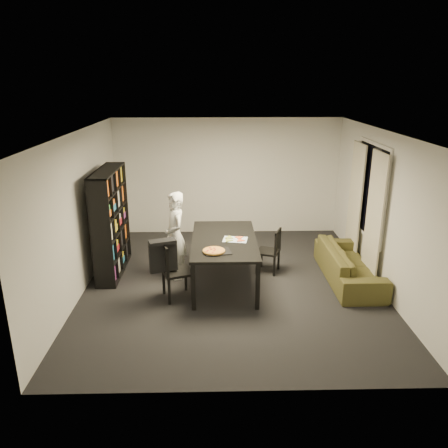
{
  "coord_description": "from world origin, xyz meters",
  "views": [
    {
      "loc": [
        -0.3,
        -6.87,
        3.39
      ],
      "look_at": [
        -0.13,
        0.15,
        1.05
      ],
      "focal_mm": 35.0,
      "sensor_mm": 36.0,
      "label": 1
    }
  ],
  "objects_px": {
    "bookshelf": "(111,222)",
    "chair_left": "(172,267)",
    "pepperoni_pizza": "(214,251)",
    "sofa": "(349,264)",
    "dining_table": "(224,243)",
    "chair_right": "(272,248)",
    "person": "(175,235)",
    "baking_tray": "(218,251)"
  },
  "relations": [
    {
      "from": "person",
      "to": "chair_right",
      "type": "bearing_deg",
      "value": 74.05
    },
    {
      "from": "chair_right",
      "to": "sofa",
      "type": "xyz_separation_m",
      "value": [
        1.31,
        -0.35,
        -0.18
      ]
    },
    {
      "from": "person",
      "to": "sofa",
      "type": "xyz_separation_m",
      "value": [
        3.06,
        -0.22,
        -0.49
      ]
    },
    {
      "from": "chair_right",
      "to": "person",
      "type": "bearing_deg",
      "value": -63.82
    },
    {
      "from": "baking_tray",
      "to": "pepperoni_pizza",
      "type": "distance_m",
      "value": 0.07
    },
    {
      "from": "dining_table",
      "to": "baking_tray",
      "type": "bearing_deg",
      "value": -101.54
    },
    {
      "from": "baking_tray",
      "to": "sofa",
      "type": "distance_m",
      "value": 2.47
    },
    {
      "from": "bookshelf",
      "to": "baking_tray",
      "type": "relative_size",
      "value": 4.75
    },
    {
      "from": "dining_table",
      "to": "sofa",
      "type": "relative_size",
      "value": 0.98
    },
    {
      "from": "bookshelf",
      "to": "chair_left",
      "type": "bearing_deg",
      "value": -42.86
    },
    {
      "from": "person",
      "to": "baking_tray",
      "type": "xyz_separation_m",
      "value": [
        0.74,
        -0.87,
        0.04
      ]
    },
    {
      "from": "chair_right",
      "to": "baking_tray",
      "type": "distance_m",
      "value": 1.46
    },
    {
      "from": "chair_right",
      "to": "bookshelf",
      "type": "bearing_deg",
      "value": -70.53
    },
    {
      "from": "dining_table",
      "to": "chair_right",
      "type": "bearing_deg",
      "value": 26.0
    },
    {
      "from": "baking_tray",
      "to": "sofa",
      "type": "relative_size",
      "value": 0.2
    },
    {
      "from": "chair_left",
      "to": "sofa",
      "type": "distance_m",
      "value": 3.12
    },
    {
      "from": "baking_tray",
      "to": "pepperoni_pizza",
      "type": "height_order",
      "value": "pepperoni_pizza"
    },
    {
      "from": "person",
      "to": "bookshelf",
      "type": "bearing_deg",
      "value": -122.5
    },
    {
      "from": "baking_tray",
      "to": "dining_table",
      "type": "bearing_deg",
      "value": 78.46
    },
    {
      "from": "chair_right",
      "to": "baking_tray",
      "type": "relative_size",
      "value": 2.06
    },
    {
      "from": "bookshelf",
      "to": "baking_tray",
      "type": "bearing_deg",
      "value": -30.45
    },
    {
      "from": "pepperoni_pizza",
      "to": "sofa",
      "type": "xyz_separation_m",
      "value": [
        2.38,
        0.67,
        -0.55
      ]
    },
    {
      "from": "bookshelf",
      "to": "baking_tray",
      "type": "xyz_separation_m",
      "value": [
        1.9,
        -1.12,
        -0.13
      ]
    },
    {
      "from": "person",
      "to": "sofa",
      "type": "relative_size",
      "value": 0.78
    },
    {
      "from": "chair_left",
      "to": "person",
      "type": "distance_m",
      "value": 0.87
    },
    {
      "from": "bookshelf",
      "to": "chair_left",
      "type": "xyz_separation_m",
      "value": [
        1.17,
        -1.09,
        -0.41
      ]
    },
    {
      "from": "dining_table",
      "to": "pepperoni_pizza",
      "type": "relative_size",
      "value": 5.59
    },
    {
      "from": "chair_left",
      "to": "person",
      "type": "height_order",
      "value": "person"
    },
    {
      "from": "chair_right",
      "to": "person",
      "type": "distance_m",
      "value": 1.77
    },
    {
      "from": "chair_right",
      "to": "baking_tray",
      "type": "bearing_deg",
      "value": -23.31
    },
    {
      "from": "chair_left",
      "to": "sofa",
      "type": "xyz_separation_m",
      "value": [
        3.05,
        0.62,
        -0.25
      ]
    },
    {
      "from": "dining_table",
      "to": "chair_left",
      "type": "bearing_deg",
      "value": -147.77
    },
    {
      "from": "bookshelf",
      "to": "person",
      "type": "distance_m",
      "value": 1.21
    },
    {
      "from": "bookshelf",
      "to": "baking_tray",
      "type": "height_order",
      "value": "bookshelf"
    },
    {
      "from": "baking_tray",
      "to": "chair_right",
      "type": "bearing_deg",
      "value": 44.92
    },
    {
      "from": "bookshelf",
      "to": "chair_right",
      "type": "bearing_deg",
      "value": -2.31
    },
    {
      "from": "bookshelf",
      "to": "chair_right",
      "type": "height_order",
      "value": "bookshelf"
    },
    {
      "from": "person",
      "to": "sofa",
      "type": "height_order",
      "value": "person"
    },
    {
      "from": "bookshelf",
      "to": "chair_right",
      "type": "relative_size",
      "value": 2.3
    },
    {
      "from": "bookshelf",
      "to": "pepperoni_pizza",
      "type": "height_order",
      "value": "bookshelf"
    },
    {
      "from": "dining_table",
      "to": "chair_left",
      "type": "distance_m",
      "value": 1.02
    },
    {
      "from": "pepperoni_pizza",
      "to": "sofa",
      "type": "height_order",
      "value": "pepperoni_pizza"
    }
  ]
}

